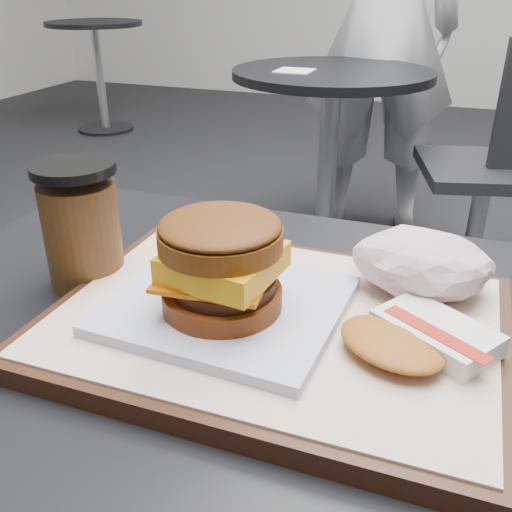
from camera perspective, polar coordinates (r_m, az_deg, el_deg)
The scene contains 10 objects.
serving_tray at distance 0.49m, azimuth 1.88°, elevation -6.77°, with size 0.38×0.28×0.02m.
breakfast_sandwich at distance 0.47m, azimuth -3.28°, elevation -1.79°, with size 0.20×0.18×0.09m.
hash_brown at distance 0.46m, azimuth 15.71°, elevation -7.84°, with size 0.14×0.13×0.02m.
crumpled_wrapper at distance 0.53m, azimuth 16.28°, elevation -0.70°, with size 0.12×0.10×0.05m, color silver, non-canonical shape.
coffee_cup at distance 0.58m, azimuth -17.01°, elevation 2.60°, with size 0.08×0.08×0.12m.
neighbor_table at distance 2.13m, azimuth 7.36°, elevation 12.69°, with size 0.70×0.70×0.75m.
napkin at distance 2.03m, azimuth 3.86°, elevation 18.00°, with size 0.12×0.12×0.00m, color white.
neighbor_chair at distance 2.07m, azimuth 24.17°, elevation 9.05°, with size 0.64×0.51×0.88m.
patron at distance 2.51m, azimuth 12.65°, elevation 21.56°, with size 0.63×0.41×1.72m, color silver.
bg_table_mid at distance 4.39m, azimuth -15.63°, elevation 19.23°, with size 0.66×0.66×0.75m.
Camera 1 is at (0.11, -0.36, 1.05)m, focal length 40.00 mm.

